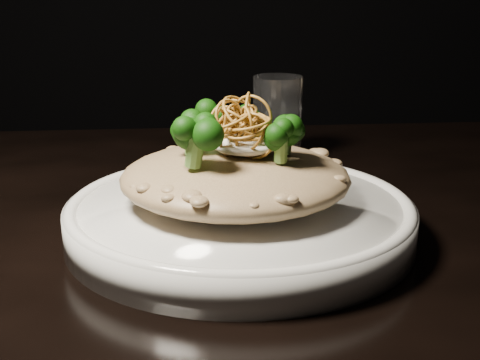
% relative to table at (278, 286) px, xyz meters
% --- Properties ---
extents(table, '(1.10, 0.80, 0.75)m').
position_rel_table_xyz_m(table, '(0.00, 0.00, 0.00)').
color(table, black).
rests_on(table, ground).
extents(plate, '(0.32, 0.32, 0.03)m').
position_rel_table_xyz_m(plate, '(-0.05, -0.06, 0.10)').
color(plate, white).
rests_on(plate, table).
extents(risotto, '(0.21, 0.21, 0.05)m').
position_rel_table_xyz_m(risotto, '(-0.05, -0.06, 0.14)').
color(risotto, brown).
rests_on(risotto, plate).
extents(broccoli, '(0.15, 0.15, 0.05)m').
position_rel_table_xyz_m(broccoli, '(-0.05, -0.06, 0.19)').
color(broccoli, black).
rests_on(broccoli, risotto).
extents(cheese, '(0.06, 0.06, 0.02)m').
position_rel_table_xyz_m(cheese, '(-0.04, -0.06, 0.17)').
color(cheese, white).
rests_on(cheese, risotto).
extents(shallots, '(0.06, 0.06, 0.04)m').
position_rel_table_xyz_m(shallots, '(-0.05, -0.06, 0.20)').
color(shallots, brown).
rests_on(shallots, cheese).
extents(drinking_glass, '(0.08, 0.08, 0.11)m').
position_rel_table_xyz_m(drinking_glass, '(0.02, 0.19, 0.14)').
color(drinking_glass, silver).
rests_on(drinking_glass, table).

